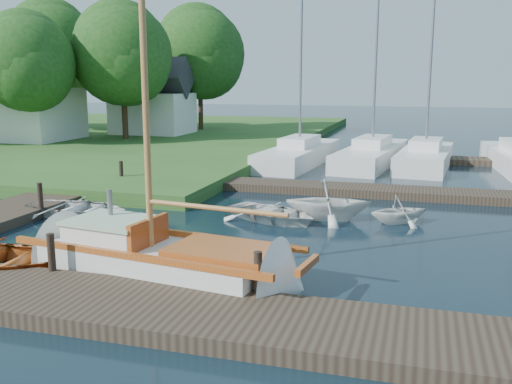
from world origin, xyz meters
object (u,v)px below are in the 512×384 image
(mooring_post_2, at_px, (258,272))
(mooring_post_5, at_px, (121,171))
(marina_boat_0, at_px, (300,153))
(sailboat, at_px, (166,263))
(house_c, at_px, (153,104))
(marina_boat_2, at_px, (425,156))
(tree_4, at_px, (52,50))
(tree_2, at_px, (27,62))
(tree_3, at_px, (123,54))
(tree_7, at_px, (200,53))
(marina_boat_1, at_px, (372,153))
(tender_c, at_px, (272,210))
(tender_d, at_px, (399,208))
(mooring_post_1, at_px, (51,252))
(mooring_post_4, at_px, (40,195))
(tender_b, at_px, (328,198))
(house_a, at_px, (23,100))
(tender_a, at_px, (78,205))

(mooring_post_2, distance_m, mooring_post_5, 13.12)
(mooring_post_5, bearing_deg, marina_boat_0, 58.19)
(mooring_post_5, bearing_deg, mooring_post_2, -49.64)
(mooring_post_2, height_order, sailboat, sailboat)
(house_c, bearing_deg, marina_boat_2, -22.84)
(tree_4, bearing_deg, house_c, -0.36)
(tree_2, distance_m, tree_3, 5.68)
(mooring_post_2, bearing_deg, marina_boat_0, 99.65)
(tree_7, bearing_deg, marina_boat_1, -39.64)
(tender_c, bearing_deg, tender_d, -53.32)
(sailboat, height_order, marina_boat_0, marina_boat_0)
(tender_d, bearing_deg, mooring_post_1, 105.30)
(marina_boat_1, bearing_deg, mooring_post_4, 155.77)
(tender_b, height_order, marina_boat_0, marina_boat_0)
(tender_d, bearing_deg, marina_boat_1, -23.53)
(mooring_post_1, bearing_deg, marina_boat_2, 68.64)
(mooring_post_1, xyz_separation_m, tree_3, (-11.00, 23.05, 5.11))
(mooring_post_1, bearing_deg, tree_7, 106.16)
(mooring_post_4, height_order, house_a, house_a)
(mooring_post_4, bearing_deg, mooring_post_1, -51.34)
(tender_a, bearing_deg, tender_d, -76.28)
(mooring_post_2, xyz_separation_m, mooring_post_5, (-8.50, 10.00, 0.00))
(mooring_post_2, distance_m, marina_boat_0, 18.87)
(mooring_post_4, bearing_deg, tender_c, 13.32)
(mooring_post_2, xyz_separation_m, tender_a, (-7.47, 5.45, -0.35))
(tender_b, height_order, house_c, house_c)
(house_c, height_order, tree_4, tree_4)
(mooring_post_2, relative_size, marina_boat_1, 0.07)
(tender_c, distance_m, tree_3, 22.26)
(tender_d, height_order, marina_boat_0, marina_boat_0)
(tender_b, relative_size, tree_4, 0.27)
(house_a, bearing_deg, tender_d, -29.76)
(mooring_post_5, bearing_deg, tender_b, -17.68)
(house_c, bearing_deg, marina_boat_0, -34.23)
(marina_boat_1, bearing_deg, tender_a, 158.05)
(tender_d, distance_m, house_a, 27.50)
(mooring_post_2, relative_size, marina_boat_2, 0.07)
(mooring_post_4, xyz_separation_m, tender_d, (10.77, 2.41, -0.22))
(mooring_post_5, xyz_separation_m, house_a, (-13.00, 11.00, 2.26))
(mooring_post_2, distance_m, house_c, 31.19)
(tender_b, distance_m, tree_4, 31.38)
(mooring_post_2, xyz_separation_m, tree_2, (-19.50, 19.05, 4.55))
(mooring_post_1, xyz_separation_m, tree_2, (-15.00, 19.05, 4.55))
(tender_a, height_order, tree_2, tree_2)
(mooring_post_1, distance_m, tender_d, 10.04)
(tree_3, height_order, tree_4, tree_4)
(tender_b, xyz_separation_m, marina_boat_1, (0.25, 12.28, -0.11))
(tender_a, xyz_separation_m, tender_b, (7.63, 1.79, 0.33))
(tree_4, bearing_deg, tender_c, -42.77)
(mooring_post_4, distance_m, tree_2, 18.41)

